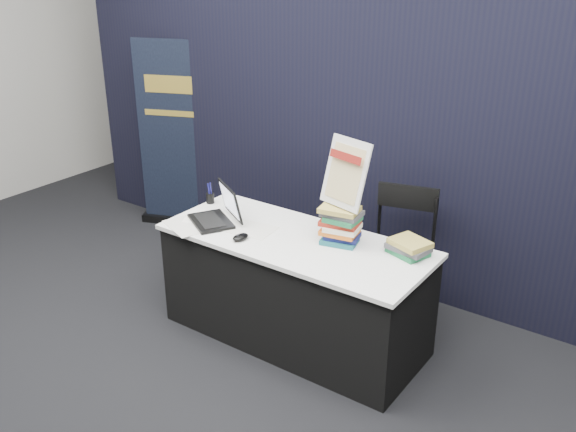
{
  "coord_description": "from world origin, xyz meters",
  "views": [
    {
      "loc": [
        2.15,
        -2.55,
        2.54
      ],
      "look_at": [
        -0.06,
        0.55,
        0.9
      ],
      "focal_mm": 40.0,
      "sensor_mm": 36.0,
      "label": 1
    }
  ],
  "objects_px": {
    "display_table": "(295,289)",
    "book_stack_tall": "(341,225)",
    "laptop": "(215,213)",
    "pullup_banner": "(175,147)",
    "info_sign": "(346,174)",
    "book_stack_short": "(409,247)",
    "stacking_chair": "(394,251)"
  },
  "relations": [
    {
      "from": "pullup_banner",
      "to": "stacking_chair",
      "type": "distance_m",
      "value": 2.48
    },
    {
      "from": "book_stack_short",
      "to": "pullup_banner",
      "type": "bearing_deg",
      "value": 165.08
    },
    {
      "from": "laptop",
      "to": "info_sign",
      "type": "relative_size",
      "value": 0.95
    },
    {
      "from": "display_table",
      "to": "stacking_chair",
      "type": "bearing_deg",
      "value": 53.52
    },
    {
      "from": "book_stack_tall",
      "to": "info_sign",
      "type": "bearing_deg",
      "value": 90.0
    },
    {
      "from": "display_table",
      "to": "book_stack_tall",
      "type": "distance_m",
      "value": 0.58
    },
    {
      "from": "info_sign",
      "to": "pullup_banner",
      "type": "xyz_separation_m",
      "value": [
        -2.28,
        0.79,
        -0.43
      ]
    },
    {
      "from": "display_table",
      "to": "book_stack_tall",
      "type": "relative_size",
      "value": 7.18
    },
    {
      "from": "book_stack_short",
      "to": "pullup_banner",
      "type": "xyz_separation_m",
      "value": [
        -2.71,
        0.72,
        -0.02
      ]
    },
    {
      "from": "display_table",
      "to": "info_sign",
      "type": "distance_m",
      "value": 0.89
    },
    {
      "from": "pullup_banner",
      "to": "book_stack_short",
      "type": "bearing_deg",
      "value": -37.13
    },
    {
      "from": "pullup_banner",
      "to": "display_table",
      "type": "bearing_deg",
      "value": -47.42
    },
    {
      "from": "display_table",
      "to": "book_stack_short",
      "type": "xyz_separation_m",
      "value": [
        0.7,
        0.22,
        0.42
      ]
    },
    {
      "from": "book_stack_short",
      "to": "stacking_chair",
      "type": "xyz_separation_m",
      "value": [
        -0.27,
        0.36,
        -0.25
      ]
    },
    {
      "from": "book_stack_tall",
      "to": "pullup_banner",
      "type": "height_order",
      "value": "pullup_banner"
    },
    {
      "from": "display_table",
      "to": "laptop",
      "type": "xyz_separation_m",
      "value": [
        -0.61,
        -0.08,
        0.43
      ]
    },
    {
      "from": "book_stack_tall",
      "to": "stacking_chair",
      "type": "relative_size",
      "value": 0.26
    },
    {
      "from": "info_sign",
      "to": "pullup_banner",
      "type": "distance_m",
      "value": 2.46
    },
    {
      "from": "display_table",
      "to": "pullup_banner",
      "type": "bearing_deg",
      "value": 154.78
    },
    {
      "from": "book_stack_tall",
      "to": "book_stack_short",
      "type": "relative_size",
      "value": 0.93
    },
    {
      "from": "laptop",
      "to": "pullup_banner",
      "type": "bearing_deg",
      "value": 174.13
    },
    {
      "from": "display_table",
      "to": "book_stack_tall",
      "type": "bearing_deg",
      "value": 24.5
    },
    {
      "from": "book_stack_tall",
      "to": "pullup_banner",
      "type": "bearing_deg",
      "value": 160.17
    },
    {
      "from": "pullup_banner",
      "to": "stacking_chair",
      "type": "xyz_separation_m",
      "value": [
        2.44,
        -0.36,
        -0.23
      ]
    },
    {
      "from": "info_sign",
      "to": "stacking_chair",
      "type": "relative_size",
      "value": 0.45
    },
    {
      "from": "laptop",
      "to": "stacking_chair",
      "type": "distance_m",
      "value": 1.27
    },
    {
      "from": "display_table",
      "to": "stacking_chair",
      "type": "distance_m",
      "value": 0.75
    },
    {
      "from": "book_stack_tall",
      "to": "stacking_chair",
      "type": "distance_m",
      "value": 0.59
    },
    {
      "from": "pullup_banner",
      "to": "laptop",
      "type": "bearing_deg",
      "value": -58.57
    },
    {
      "from": "display_table",
      "to": "info_sign",
      "type": "bearing_deg",
      "value": 29.61
    },
    {
      "from": "book_stack_short",
      "to": "stacking_chair",
      "type": "relative_size",
      "value": 0.27
    },
    {
      "from": "laptop",
      "to": "stacking_chair",
      "type": "xyz_separation_m",
      "value": [
        1.04,
        0.67,
        -0.27
      ]
    }
  ]
}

